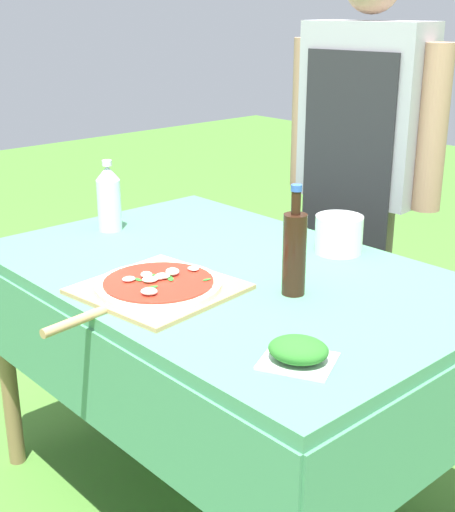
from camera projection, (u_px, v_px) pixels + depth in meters
name	position (u px, v px, depth m)	size (l,w,h in m)	color
ground_plane	(228.00, 500.00, 2.30)	(12.00, 12.00, 0.00)	#477A2D
prep_table	(228.00, 301.00, 2.07)	(1.44, 0.94, 0.80)	#478960
person_cook	(362.00, 158.00, 2.58)	(0.62, 0.24, 1.67)	#70604C
pizza_on_peel	(156.00, 287.00, 1.87)	(0.40, 0.56, 0.05)	tan
oil_bottle	(294.00, 252.00, 1.82)	(0.06, 0.06, 0.29)	black
water_bottle	(109.00, 198.00, 2.35)	(0.08, 0.08, 0.24)	silver
herb_container	(298.00, 351.00, 1.49)	(0.19, 0.18, 0.05)	silver
mixing_tub	(339.00, 234.00, 2.16)	(0.14, 0.14, 0.11)	silver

